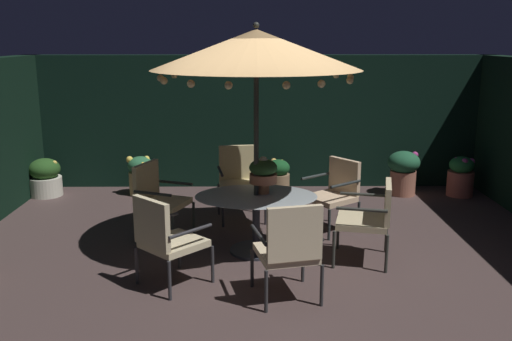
# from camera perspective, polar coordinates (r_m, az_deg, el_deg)

# --- Properties ---
(ground_plane) EXTENTS (7.95, 7.12, 0.02)m
(ground_plane) POSITION_cam_1_polar(r_m,az_deg,el_deg) (6.60, 0.86, -9.06)
(ground_plane) COLOR #463634
(hedge_backdrop_rear) EXTENTS (7.95, 0.30, 2.23)m
(hedge_backdrop_rear) POSITION_cam_1_polar(r_m,az_deg,el_deg) (9.61, 0.38, 5.04)
(hedge_backdrop_rear) COLOR black
(hedge_backdrop_rear) RESTS_ON ground_plane
(patio_dining_table) EXTENTS (1.44, 1.08, 0.71)m
(patio_dining_table) POSITION_cam_1_polar(r_m,az_deg,el_deg) (6.64, 0.02, -3.92)
(patio_dining_table) COLOR #292C35
(patio_dining_table) RESTS_ON ground_plane
(patio_umbrella) EXTENTS (2.37, 2.37, 2.67)m
(patio_umbrella) POSITION_cam_1_polar(r_m,az_deg,el_deg) (6.34, 0.02, 12.16)
(patio_umbrella) COLOR #2F322E
(patio_umbrella) RESTS_ON ground_plane
(centerpiece_planter) EXTENTS (0.33, 0.33, 0.45)m
(centerpiece_planter) POSITION_cam_1_polar(r_m,az_deg,el_deg) (6.60, 0.73, -0.16)
(centerpiece_planter) COLOR #A66C46
(centerpiece_planter) RESTS_ON patio_dining_table
(patio_chair_north) EXTENTS (0.80, 0.80, 0.94)m
(patio_chair_north) POSITION_cam_1_polar(r_m,az_deg,el_deg) (7.50, 8.07, -1.98)
(patio_chair_north) COLOR #293131
(patio_chair_north) RESTS_ON ground_plane
(patio_chair_northeast) EXTENTS (0.70, 0.67, 1.02)m
(patio_chair_northeast) POSITION_cam_1_polar(r_m,az_deg,el_deg) (7.90, -1.60, -0.64)
(patio_chair_northeast) COLOR #2B2930
(patio_chair_northeast) RESTS_ON ground_plane
(patio_chair_east) EXTENTS (0.73, 0.74, 0.97)m
(patio_chair_east) POSITION_cam_1_polar(r_m,az_deg,el_deg) (7.19, -10.00, -2.49)
(patio_chair_east) COLOR #2C322E
(patio_chair_east) RESTS_ON ground_plane
(patio_chair_southeast) EXTENTS (0.82, 0.82, 0.97)m
(patio_chair_southeast) POSITION_cam_1_polar(r_m,az_deg,el_deg) (5.79, -9.20, -6.64)
(patio_chair_southeast) COLOR #2E2E31
(patio_chair_southeast) RESTS_ON ground_plane
(patio_chair_south) EXTENTS (0.70, 0.71, 1.01)m
(patio_chair_south) POSITION_cam_1_polar(r_m,az_deg,el_deg) (5.41, 3.41, -7.70)
(patio_chair_south) COLOR #2C2C2E
(patio_chair_south) RESTS_ON ground_plane
(patio_chair_southwest) EXTENTS (0.73, 0.76, 0.93)m
(patio_chair_southwest) POSITION_cam_1_polar(r_m,az_deg,el_deg) (6.49, 11.61, -4.45)
(patio_chair_southwest) COLOR #30322D
(patio_chair_southwest) RESTS_ON ground_plane
(potted_plant_back_left) EXTENTS (0.42, 0.42, 0.65)m
(potted_plant_back_left) POSITION_cam_1_polar(r_m,az_deg,el_deg) (9.65, 20.11, -0.55)
(potted_plant_back_left) COLOR #B05C4E
(potted_plant_back_left) RESTS_ON ground_plane
(potted_plant_front_corner) EXTENTS (0.39, 0.39, 0.56)m
(potted_plant_front_corner) POSITION_cam_1_polar(r_m,az_deg,el_deg) (9.25, 2.26, -0.52)
(potted_plant_front_corner) COLOR #876C4C
(potted_plant_front_corner) RESTS_ON ground_plane
(potted_plant_back_center) EXTENTS (0.52, 0.53, 0.72)m
(potted_plant_back_center) POSITION_cam_1_polar(r_m,az_deg,el_deg) (9.41, 14.75, 0.01)
(potted_plant_back_center) COLOR #AA6851
(potted_plant_back_center) RESTS_ON ground_plane
(potted_plant_left_near) EXTENTS (0.52, 0.52, 0.62)m
(potted_plant_left_near) POSITION_cam_1_polar(r_m,az_deg,el_deg) (9.68, -20.65, -0.67)
(potted_plant_left_near) COLOR beige
(potted_plant_left_near) RESTS_ON ground_plane
(potted_plant_right_near) EXTENTS (0.43, 0.41, 0.64)m
(potted_plant_right_near) POSITION_cam_1_polar(r_m,az_deg,el_deg) (9.31, -11.64, -0.39)
(potted_plant_right_near) COLOR tan
(potted_plant_right_near) RESTS_ON ground_plane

